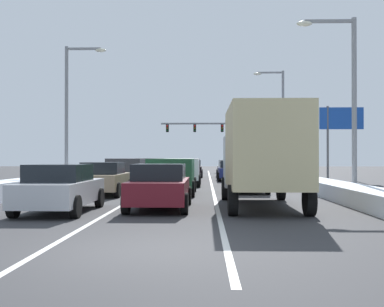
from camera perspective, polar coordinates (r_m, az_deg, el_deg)
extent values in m
plane|color=#333335|center=(29.61, -0.96, -3.82)|extent=(133.99, 133.99, 0.00)
cube|color=silver|center=(34.73, 2.22, -3.32)|extent=(0.14, 56.69, 0.01)
cube|color=silver|center=(34.86, -3.38, -3.31)|extent=(0.14, 56.69, 0.01)
cube|color=silver|center=(35.18, 10.90, -2.77)|extent=(1.52, 56.69, 0.63)
cube|color=silver|center=(35.69, -11.90, -2.65)|extent=(1.34, 56.69, 0.74)
cube|color=#B7BABF|center=(19.63, 7.22, -0.95)|extent=(2.35, 2.20, 2.00)
cube|color=#D1C18C|center=(16.05, 8.49, 0.74)|extent=(2.35, 5.00, 2.60)
cylinder|color=black|center=(19.89, 3.90, -4.12)|extent=(0.28, 0.92, 0.92)
cylinder|color=black|center=(20.11, 10.34, -4.07)|extent=(0.28, 0.92, 0.92)
cylinder|color=black|center=(14.51, 4.78, -5.46)|extent=(0.28, 0.92, 0.92)
cylinder|color=black|center=(14.81, 13.55, -5.35)|extent=(0.28, 0.92, 0.92)
cube|color=#937F60|center=(24.41, 6.30, -3.04)|extent=(1.82, 4.50, 0.70)
cube|color=black|center=(24.24, 6.33, -1.63)|extent=(1.64, 2.20, 0.55)
cube|color=red|center=(22.16, 4.98, -2.99)|extent=(0.24, 0.08, 0.14)
cube|color=red|center=(22.28, 8.54, -2.97)|extent=(0.24, 0.08, 0.14)
cylinder|color=black|center=(25.91, 4.05, -3.56)|extent=(0.22, 0.66, 0.66)
cylinder|color=black|center=(26.05, 7.97, -3.54)|extent=(0.22, 0.66, 0.66)
cylinder|color=black|center=(22.82, 4.39, -3.98)|extent=(0.22, 0.66, 0.66)
cylinder|color=black|center=(22.97, 8.84, -3.95)|extent=(0.22, 0.66, 0.66)
cube|color=#38383D|center=(30.15, 5.67, -2.56)|extent=(1.82, 4.50, 0.70)
cube|color=black|center=(29.99, 5.69, -1.41)|extent=(1.64, 2.20, 0.55)
cube|color=red|center=(27.91, 4.58, -2.48)|extent=(0.24, 0.08, 0.14)
cube|color=red|center=(28.02, 7.40, -2.47)|extent=(0.24, 0.08, 0.14)
cylinder|color=black|center=(31.66, 3.86, -3.00)|extent=(0.22, 0.66, 0.66)
cylinder|color=black|center=(31.78, 7.07, -2.99)|extent=(0.22, 0.66, 0.66)
cylinder|color=black|center=(28.57, 4.11, -3.27)|extent=(0.22, 0.66, 0.66)
cylinder|color=black|center=(28.70, 7.67, -3.26)|extent=(0.22, 0.66, 0.66)
cube|color=navy|center=(36.39, 4.55, -2.20)|extent=(1.82, 4.50, 0.70)
cube|color=black|center=(36.22, 4.57, -1.25)|extent=(1.64, 2.20, 0.55)
cube|color=red|center=(34.15, 3.59, -2.11)|extent=(0.24, 0.08, 0.14)
cube|color=red|center=(34.23, 5.90, -2.11)|extent=(0.24, 0.08, 0.14)
cylinder|color=black|center=(37.91, 3.09, -2.59)|extent=(0.22, 0.66, 0.66)
cylinder|color=black|center=(38.00, 5.77, -2.58)|extent=(0.22, 0.66, 0.66)
cylinder|color=black|center=(34.81, 3.22, -2.78)|extent=(0.22, 0.66, 0.66)
cylinder|color=black|center=(34.91, 6.15, -2.77)|extent=(0.22, 0.66, 0.66)
cube|color=slate|center=(42.80, 4.24, -1.95)|extent=(1.82, 4.50, 0.70)
cube|color=black|center=(42.64, 4.25, -1.14)|extent=(1.64, 2.20, 0.55)
cube|color=red|center=(40.57, 3.41, -1.86)|extent=(0.24, 0.08, 0.14)
cube|color=red|center=(40.64, 5.36, -1.85)|extent=(0.24, 0.08, 0.14)
cylinder|color=black|center=(44.32, 2.99, -2.29)|extent=(0.22, 0.66, 0.66)
cylinder|color=black|center=(44.40, 5.29, -2.28)|extent=(0.22, 0.66, 0.66)
cylinder|color=black|center=(41.23, 3.10, -2.42)|extent=(0.22, 0.66, 0.66)
cylinder|color=black|center=(41.31, 5.57, -2.41)|extent=(0.22, 0.66, 0.66)
cube|color=maroon|center=(16.36, -3.77, -4.30)|extent=(1.82, 4.50, 0.70)
cube|color=black|center=(16.18, -3.82, -2.20)|extent=(1.64, 2.20, 0.55)
cube|color=red|center=(14.26, -7.37, -4.38)|extent=(0.24, 0.08, 0.14)
cube|color=red|center=(14.11, -1.80, -4.42)|extent=(0.24, 0.08, 0.14)
cylinder|color=black|center=(18.02, -6.14, -4.90)|extent=(0.22, 0.66, 0.66)
cylinder|color=black|center=(17.87, -0.46, -4.94)|extent=(0.22, 0.66, 0.66)
cylinder|color=black|center=(14.96, -7.74, -5.81)|extent=(0.22, 0.66, 0.66)
cylinder|color=black|center=(14.78, -0.88, -5.88)|extent=(0.22, 0.66, 0.66)
cube|color=#1E5633|center=(22.86, -2.30, -2.18)|extent=(1.95, 4.90, 1.25)
cube|color=black|center=(20.45, -2.75, -1.61)|extent=(1.56, 0.06, 0.55)
cube|color=red|center=(20.54, -4.93, -2.65)|extent=(0.20, 0.08, 0.28)
cube|color=red|center=(20.43, -0.57, -2.66)|extent=(0.20, 0.08, 0.28)
cylinder|color=black|center=(24.66, -4.26, -3.62)|extent=(0.25, 0.74, 0.74)
cylinder|color=black|center=(24.54, 0.19, -3.64)|extent=(0.25, 0.74, 0.74)
cylinder|color=black|center=(21.29, -5.18, -4.12)|extent=(0.25, 0.74, 0.74)
cylinder|color=black|center=(21.15, -0.02, -4.15)|extent=(0.25, 0.74, 0.74)
cube|color=silver|center=(29.74, -1.05, -1.79)|extent=(1.95, 4.90, 1.25)
cube|color=black|center=(27.33, -1.28, -1.33)|extent=(1.56, 0.06, 0.55)
cube|color=red|center=(27.40, -2.91, -2.11)|extent=(0.20, 0.08, 0.28)
cube|color=red|center=(27.32, 0.35, -2.11)|extent=(0.20, 0.08, 0.28)
cylinder|color=black|center=(31.52, -2.65, -2.94)|extent=(0.25, 0.74, 0.74)
cylinder|color=black|center=(31.44, 0.83, -2.95)|extent=(0.25, 0.74, 0.74)
cylinder|color=black|center=(28.13, -3.16, -3.24)|extent=(0.25, 0.74, 0.74)
cylinder|color=black|center=(28.04, 0.74, -3.25)|extent=(0.25, 0.74, 0.74)
cube|color=maroon|center=(35.93, -0.91, -2.23)|extent=(1.82, 4.50, 0.70)
cube|color=black|center=(35.77, -0.92, -1.26)|extent=(1.64, 2.20, 0.55)
cube|color=red|center=(33.77, -2.25, -2.13)|extent=(0.24, 0.08, 0.14)
cube|color=red|center=(33.71, 0.10, -2.14)|extent=(0.24, 0.08, 0.14)
cylinder|color=black|center=(37.54, -2.17, -2.61)|extent=(0.22, 0.66, 0.66)
cylinder|color=black|center=(37.46, 0.55, -2.61)|extent=(0.22, 0.66, 0.66)
cylinder|color=black|center=(34.45, -2.50, -2.80)|extent=(0.22, 0.66, 0.66)
cylinder|color=black|center=(34.37, 0.46, -2.81)|extent=(0.22, 0.66, 0.66)
cube|color=black|center=(42.68, -0.09, -1.95)|extent=(1.82, 4.50, 0.70)
cube|color=black|center=(42.52, -0.09, -1.14)|extent=(1.64, 2.20, 0.55)
cube|color=red|center=(40.51, -1.16, -1.86)|extent=(0.24, 0.08, 0.14)
cube|color=red|center=(40.46, 0.80, -1.86)|extent=(0.24, 0.08, 0.14)
cylinder|color=black|center=(44.27, -1.18, -2.29)|extent=(0.22, 0.66, 0.66)
cylinder|color=black|center=(44.22, 1.12, -2.29)|extent=(0.22, 0.66, 0.66)
cylinder|color=black|center=(41.18, -1.39, -2.42)|extent=(0.22, 0.66, 0.66)
cylinder|color=black|center=(41.12, 1.09, -2.43)|extent=(0.22, 0.66, 0.66)
cube|color=#B7BABF|center=(15.95, -15.09, -4.38)|extent=(1.82, 4.50, 0.70)
cube|color=black|center=(15.77, -15.24, -2.23)|extent=(1.64, 2.20, 0.55)
cube|color=red|center=(14.09, -20.37, -4.40)|extent=(0.24, 0.08, 0.14)
cube|color=red|center=(13.64, -14.95, -4.54)|extent=(0.24, 0.08, 0.14)
cylinder|color=black|center=(17.71, -16.42, -4.96)|extent=(0.22, 0.66, 0.66)
cylinder|color=black|center=(17.25, -10.76, -5.10)|extent=(0.22, 0.66, 0.66)
cylinder|color=black|center=(14.80, -20.14, -5.84)|extent=(0.22, 0.66, 0.66)
cylinder|color=black|center=(14.24, -13.44, -6.07)|extent=(0.22, 0.66, 0.66)
cube|color=#937F60|center=(22.74, -10.24, -3.22)|extent=(1.82, 4.50, 0.70)
cube|color=black|center=(22.57, -10.31, -1.71)|extent=(1.64, 2.20, 0.55)
cube|color=red|center=(20.75, -13.35, -3.15)|extent=(0.24, 0.08, 0.14)
cube|color=red|center=(20.44, -9.60, -3.20)|extent=(0.24, 0.08, 0.14)
cylinder|color=black|center=(24.46, -11.54, -3.73)|extent=(0.22, 0.66, 0.66)
cylinder|color=black|center=(24.12, -7.41, -3.79)|extent=(0.22, 0.66, 0.66)
cylinder|color=black|center=(21.45, -13.42, -4.19)|extent=(0.22, 0.66, 0.66)
cylinder|color=black|center=(21.07, -8.72, -4.26)|extent=(0.22, 0.66, 0.66)
cube|color=#38383D|center=(29.73, -7.35, -1.78)|extent=(1.95, 4.90, 1.25)
cube|color=black|center=(27.35, -8.13, -1.32)|extent=(1.56, 0.06, 0.55)
cube|color=red|center=(27.51, -9.73, -2.09)|extent=(0.20, 0.08, 0.28)
cube|color=red|center=(27.25, -6.51, -2.11)|extent=(0.20, 0.08, 0.28)
cylinder|color=black|center=(31.59, -8.59, -2.93)|extent=(0.25, 0.74, 0.74)
cylinder|color=black|center=(31.31, -5.14, -2.96)|extent=(0.25, 0.74, 0.74)
cylinder|color=black|center=(28.25, -9.80, -3.22)|extent=(0.25, 0.74, 0.74)
cylinder|color=black|center=(27.94, -5.95, -3.25)|extent=(0.25, 0.74, 0.74)
cube|color=navy|center=(36.70, -5.72, -2.19)|extent=(1.82, 4.50, 0.70)
cube|color=black|center=(36.54, -5.75, -1.25)|extent=(1.64, 2.20, 0.55)
cube|color=red|center=(34.62, -7.32, -2.09)|extent=(0.24, 0.08, 0.14)
cube|color=red|center=(34.43, -5.04, -2.10)|extent=(0.24, 0.08, 0.14)
cylinder|color=black|center=(38.37, -6.75, -2.56)|extent=(0.22, 0.66, 0.66)
cylinder|color=black|center=(38.15, -4.10, -2.57)|extent=(0.22, 0.66, 0.66)
cylinder|color=black|center=(35.31, -7.47, -2.74)|extent=(0.22, 0.66, 0.66)
cylinder|color=black|center=(35.07, -4.60, -2.76)|extent=(0.22, 0.66, 0.66)
cube|color=slate|center=(43.24, -4.91, -1.38)|extent=(1.95, 4.90, 1.25)
cube|color=black|center=(40.85, -5.29, -1.05)|extent=(1.56, 0.06, 0.55)
cube|color=red|center=(40.96, -6.37, -1.57)|extent=(0.20, 0.08, 0.28)
cube|color=red|center=(40.78, -4.20, -1.58)|extent=(0.20, 0.08, 0.28)
cylinder|color=black|center=(45.06, -5.87, -2.20)|extent=(0.25, 0.74, 0.74)
cylinder|color=black|center=(44.86, -3.45, -2.21)|extent=(0.25, 0.74, 0.74)
cylinder|color=black|center=(41.69, -6.47, -2.34)|extent=(0.25, 0.74, 0.74)
cylinder|color=black|center=(41.47, -3.86, -2.35)|extent=(0.25, 0.74, 0.74)
cylinder|color=slate|center=(60.70, 6.56, 0.82)|extent=(0.28, 0.28, 6.20)
cube|color=slate|center=(60.60, 1.46, 3.51)|extent=(10.80, 0.20, 0.20)
cube|color=black|center=(60.60, 3.54, 2.97)|extent=(0.34, 0.34, 0.95)
sphere|color=red|center=(60.43, 3.55, 3.25)|extent=(0.22, 0.22, 0.22)
sphere|color=#593F0C|center=(60.42, 3.55, 2.98)|extent=(0.22, 0.22, 0.22)
sphere|color=#0C3819|center=(60.40, 3.55, 2.71)|extent=(0.22, 0.22, 0.22)
cube|color=black|center=(60.58, 0.32, 2.97)|extent=(0.34, 0.34, 0.95)
sphere|color=red|center=(60.41, 0.32, 3.25)|extent=(0.22, 0.22, 0.22)
sphere|color=#593F0C|center=(60.39, 0.32, 2.98)|extent=(0.22, 0.22, 0.22)
sphere|color=#0C3819|center=(60.38, 0.32, 2.71)|extent=(0.22, 0.22, 0.22)
cube|color=black|center=(60.75, -2.89, 2.96)|extent=(0.34, 0.34, 0.95)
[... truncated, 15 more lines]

